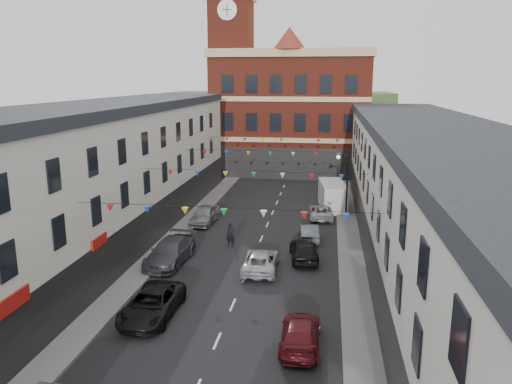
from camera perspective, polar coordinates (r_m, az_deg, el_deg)
The scene contains 19 objects.
ground at distance 32.47m, azimuth -1.32°, elevation -9.75°, with size 160.00×160.00×0.00m, color black.
pavement_left at distance 35.94m, azimuth -11.78°, elevation -7.61°, with size 1.80×64.00×0.15m, color #605E5B.
pavement_right at distance 33.94m, azimuth 10.96°, elevation -8.82°, with size 1.80×64.00×0.15m, color #605E5B.
terrace_left at distance 35.60m, azimuth -20.13°, elevation 0.51°, with size 8.40×56.00×10.70m.
terrace_right at distance 32.19m, azimuth 20.11°, elevation -1.65°, with size 8.40×56.00×9.70m.
civic_building at distance 67.81m, azimuth 4.07°, elevation 9.17°, with size 20.60×13.30×18.50m.
clock_tower at distance 65.79m, azimuth -2.80°, elevation 15.00°, with size 5.60×5.60×30.00m.
distant_hill at distance 92.29m, azimuth 2.68°, elevation 8.21°, with size 40.00×14.00×10.00m, color #2D4C23.
street_lamp at distance 44.40m, azimuth 10.08°, elevation 1.53°, with size 1.10×0.36×6.00m.
car_left_c at distance 27.81m, azimuth -11.79°, elevation -12.41°, with size 2.45×5.31×1.48m, color black.
car_left_d at distance 35.08m, azimuth -9.78°, elevation -6.74°, with size 2.31×5.67×1.65m, color #3B3C42.
car_left_e at distance 44.08m, azimuth -5.87°, elevation -2.59°, with size 1.86×4.62×1.57m, color gray.
car_right_c at distance 24.73m, azimuth 5.11°, elevation -15.74°, with size 1.87×4.59×1.33m, color #511016.
car_right_d at distance 35.26m, azimuth 5.50°, elevation -6.58°, with size 1.84×4.58×1.56m, color black.
car_right_e at distance 39.65m, azimuth 6.08°, elevation -4.57°, with size 1.37×3.93×1.29m, color #4E5356.
car_right_f at distance 45.78m, azimuth 7.44°, elevation -2.24°, with size 2.10×4.57×1.27m, color #9B9C9F.
moving_car at distance 33.36m, azimuth 0.52°, elevation -7.88°, with size 2.22×4.81×1.34m, color #B2B5BA.
white_van at distance 49.37m, azimuth 8.72°, elevation -0.40°, with size 2.22×5.77×2.55m, color silver.
pedestrian at distance 37.88m, azimuth -2.92°, elevation -4.90°, with size 0.68×0.45×1.87m, color black.
Camera 1 is at (5.06, -29.54, 12.49)m, focal length 35.00 mm.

